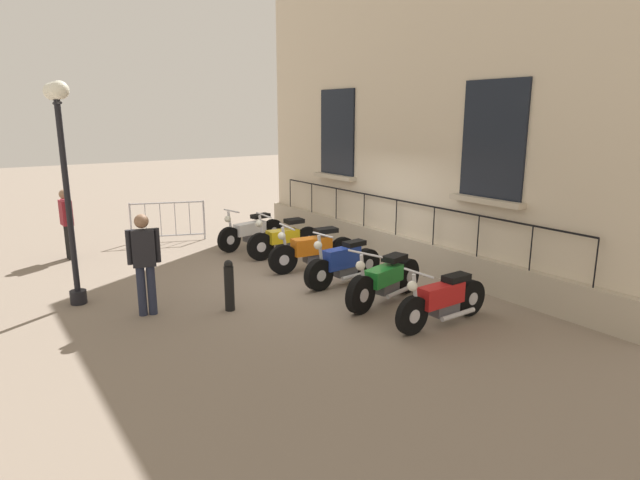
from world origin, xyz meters
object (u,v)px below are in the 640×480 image
(motorcycle_blue, at_px, (343,264))
(motorcycle_red, at_px, (442,300))
(motorcycle_green, at_px, (385,281))
(pedestrian_standing, at_px, (67,220))
(motorcycle_yellow, at_px, (284,239))
(lamppost, at_px, (63,155))
(motorcycle_white, at_px, (251,232))
(pedestrian_walking, at_px, (144,259))
(bollard, at_px, (229,285))
(crowd_barrier, at_px, (168,220))
(motorcycle_orange, at_px, (313,250))

(motorcycle_blue, distance_m, motorcycle_red, 2.55)
(motorcycle_green, distance_m, pedestrian_standing, 7.55)
(motorcycle_yellow, relative_size, motorcycle_blue, 1.02)
(lamppost, xyz_separation_m, pedestrian_standing, (-0.45, -3.34, -1.70))
(motorcycle_blue, distance_m, motorcycle_green, 1.26)
(motorcycle_white, xyz_separation_m, pedestrian_standing, (3.96, -1.41, 0.50))
(motorcycle_yellow, xyz_separation_m, motorcycle_green, (0.13, 3.69, -0.02))
(motorcycle_yellow, distance_m, motorcycle_red, 4.98)
(motorcycle_red, relative_size, pedestrian_walking, 1.15)
(motorcycle_white, distance_m, pedestrian_walking, 4.79)
(lamppost, bearing_deg, pedestrian_standing, -97.71)
(motorcycle_yellow, xyz_separation_m, motorcycle_red, (0.06, 4.98, -0.02))
(bollard, distance_m, pedestrian_standing, 5.42)
(lamppost, height_order, crowd_barrier, lamppost)
(pedestrian_walking, bearing_deg, motorcycle_blue, 171.90)
(motorcycle_white, bearing_deg, motorcycle_red, 91.41)
(motorcycle_white, xyz_separation_m, motorcycle_green, (-0.09, 4.94, 0.00))
(motorcycle_green, distance_m, pedestrian_walking, 4.10)
(motorcycle_red, relative_size, crowd_barrier, 1.10)
(motorcycle_yellow, height_order, motorcycle_blue, motorcycle_blue)
(bollard, relative_size, pedestrian_standing, 0.55)
(motorcycle_red, distance_m, pedestrian_standing, 8.69)
(bollard, bearing_deg, pedestrian_walking, -25.64)
(motorcycle_blue, bearing_deg, motorcycle_red, 90.93)
(motorcycle_yellow, xyz_separation_m, pedestrian_standing, (4.18, -2.66, 0.48))
(motorcycle_orange, bearing_deg, crowd_barrier, -68.96)
(motorcycle_white, distance_m, pedestrian_standing, 4.23)
(motorcycle_green, xyz_separation_m, bollard, (2.43, -1.20, 0.04))
(motorcycle_white, relative_size, motorcycle_red, 1.01)
(bollard, bearing_deg, motorcycle_yellow, -135.82)
(motorcycle_orange, xyz_separation_m, motorcycle_red, (0.03, 3.72, -0.02))
(motorcycle_blue, xyz_separation_m, motorcycle_green, (0.03, 1.26, -0.00))
(motorcycle_orange, distance_m, pedestrian_walking, 3.84)
(motorcycle_orange, distance_m, motorcycle_red, 3.72)
(motorcycle_red, bearing_deg, motorcycle_green, -86.99)
(crowd_barrier, xyz_separation_m, pedestrian_standing, (2.48, 0.43, 0.34))
(motorcycle_white, distance_m, motorcycle_orange, 2.51)
(motorcycle_blue, relative_size, bollard, 2.11)
(motorcycle_orange, xyz_separation_m, lamppost, (4.60, -0.58, 2.18))
(motorcycle_white, relative_size, motorcycle_blue, 1.06)
(motorcycle_white, bearing_deg, motorcycle_blue, 91.74)
(motorcycle_blue, bearing_deg, pedestrian_standing, -51.35)
(motorcycle_green, height_order, bollard, motorcycle_green)
(motorcycle_yellow, height_order, motorcycle_red, motorcycle_yellow)
(motorcycle_red, height_order, pedestrian_standing, pedestrian_standing)
(motorcycle_orange, distance_m, pedestrian_standing, 5.73)
(motorcycle_blue, height_order, motorcycle_red, motorcycle_blue)
(motorcycle_yellow, height_order, motorcycle_green, motorcycle_yellow)
(motorcycle_orange, height_order, lamppost, lamppost)
(pedestrian_walking, bearing_deg, motorcycle_green, 153.95)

